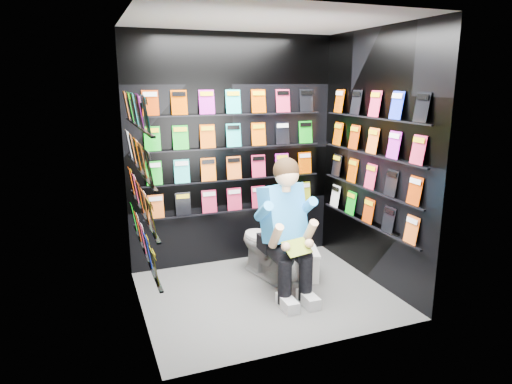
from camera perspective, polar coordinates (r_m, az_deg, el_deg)
name	(u,v)px	position (r m, az deg, el deg)	size (l,w,h in m)	color
floor	(265,294)	(4.69, 1.19, -12.64)	(2.40, 2.40, 0.00)	#575755
ceiling	(267,20)	(4.24, 1.38, 20.75)	(2.40, 2.40, 0.00)	white
wall_back	(233,152)	(5.20, -2.90, 5.05)	(2.40, 0.04, 2.60)	black
wall_front	(317,190)	(3.39, 7.67, 0.27)	(2.40, 0.04, 2.60)	black
wall_left	(135,176)	(3.99, -14.91, 1.95)	(0.04, 2.00, 2.60)	black
wall_right	(374,159)	(4.85, 14.56, 4.00)	(0.04, 2.00, 2.60)	black
comics_back	(234,152)	(5.17, -2.79, 5.06)	(2.10, 0.06, 1.37)	orange
comics_left	(138,175)	(3.99, -14.49, 2.06)	(0.06, 1.70, 1.37)	orange
comics_right	(372,159)	(4.83, 14.27, 4.05)	(0.06, 1.70, 1.37)	orange
toilet	(267,243)	(4.97, 1.39, -6.45)	(0.42, 0.75, 0.73)	white
longbox	(307,265)	(5.04, 6.37, -9.02)	(0.21, 0.38, 0.28)	white
longbox_lid	(307,251)	(4.98, 6.42, -7.37)	(0.23, 0.40, 0.03)	white
reader	(282,214)	(4.50, 3.26, -2.79)	(0.57, 0.83, 1.53)	#2278C3
held_comic	(297,247)	(4.28, 5.15, -6.90)	(0.27, 0.01, 0.19)	green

